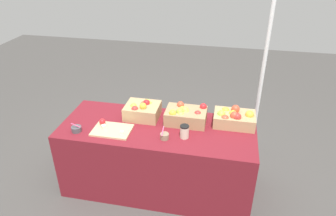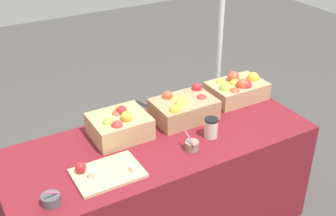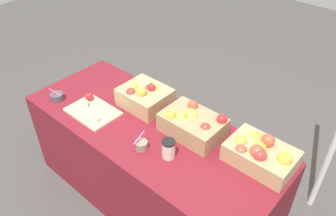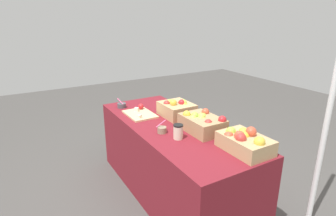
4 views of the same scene
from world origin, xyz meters
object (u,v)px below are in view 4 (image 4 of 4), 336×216
sample_bowl_mid (122,105)px  coffee_cup (178,132)px  sample_bowl_near (162,130)px  apple_crate_right (177,109)px  tent_pole (329,111)px  apple_crate_left (244,141)px  cutting_board_front (140,113)px  apple_crate_middle (202,123)px

sample_bowl_mid → coffee_cup: coffee_cup is taller
sample_bowl_near → sample_bowl_mid: 0.85m
apple_crate_right → coffee_cup: 0.55m
sample_bowl_near → tent_pole: 1.33m
apple_crate_left → apple_crate_right: bearing=-177.9°
apple_crate_left → cutting_board_front: size_ratio=1.09×
cutting_board_front → tent_pole: tent_pole is taller
apple_crate_middle → coffee_cup: size_ratio=3.17×
sample_bowl_near → tent_pole: (0.88, 0.96, 0.27)m
apple_crate_left → sample_bowl_mid: size_ratio=3.58×
apple_crate_middle → apple_crate_right: bearing=178.0°
coffee_cup → tent_pole: bearing=51.8°
tent_pole → apple_crate_middle: bearing=-139.3°
sample_bowl_mid → tent_pole: tent_pole is taller
apple_crate_right → coffee_cup: size_ratio=2.71×
apple_crate_left → sample_bowl_near: apple_crate_left is taller
sample_bowl_near → coffee_cup: (0.17, 0.06, 0.03)m
cutting_board_front → coffee_cup: coffee_cup is taller
apple_crate_left → apple_crate_right: (-0.91, -0.03, 0.00)m
sample_bowl_mid → tent_pole: 2.02m
coffee_cup → cutting_board_front: bearing=-177.9°
sample_bowl_near → apple_crate_left: bearing=31.5°
apple_crate_right → cutting_board_front: 0.39m
apple_crate_right → coffee_cup: apple_crate_right is taller
sample_bowl_near → tent_pole: bearing=47.4°
apple_crate_middle → sample_bowl_mid: size_ratio=3.59×
apple_crate_left → cutting_board_front: apple_crate_left is taller
sample_bowl_mid → sample_bowl_near: bearing=3.2°
cutting_board_front → sample_bowl_mid: 0.32m
cutting_board_front → coffee_cup: (0.71, 0.03, 0.05)m
apple_crate_right → tent_pole: (1.18, 0.62, 0.22)m
cutting_board_front → apple_crate_right: bearing=53.5°
sample_bowl_near → apple_crate_right: bearing=131.4°
apple_crate_right → tent_pole: bearing=27.5°
apple_crate_middle → apple_crate_right: size_ratio=1.17×
sample_bowl_mid → coffee_cup: 1.03m
sample_bowl_mid → tent_pole: size_ratio=0.05×
apple_crate_left → tent_pole: tent_pole is taller
apple_crate_middle → sample_bowl_near: apple_crate_middle is taller
cutting_board_front → sample_bowl_mid: size_ratio=3.28×
sample_bowl_mid → cutting_board_front: bearing=14.2°
apple_crate_middle → cutting_board_front: bearing=-156.5°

